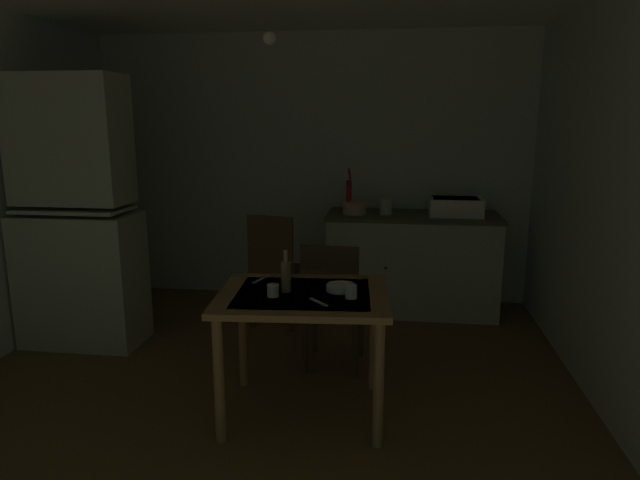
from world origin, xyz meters
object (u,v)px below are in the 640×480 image
object	(u,v)px
hutch_cabinet	(77,223)
serving_bowl_wide	(341,287)
chair_far_side	(332,301)
mug_dark	(273,290)
glass_bottle	(286,275)
sink_basin	(455,206)
dining_table	(303,311)
chair_by_counter	(276,267)
hand_pump	(349,193)
mixing_bowl_counter	(355,208)

from	to	relation	value
hutch_cabinet	serving_bowl_wide	bearing A→B (deg)	-20.38
chair_far_side	mug_dark	xyz separation A→B (m)	(-0.25, -0.70, 0.28)
glass_bottle	sink_basin	bearing A→B (deg)	59.64
dining_table	chair_by_counter	size ratio (longest dim) A/B	1.07
hand_pump	glass_bottle	size ratio (longest dim) A/B	1.62
sink_basin	chair_far_side	distance (m)	1.65
mug_dark	glass_bottle	size ratio (longest dim) A/B	0.28
hutch_cabinet	chair_by_counter	distance (m)	1.54
hand_pump	chair_far_side	size ratio (longest dim) A/B	0.44
chair_far_side	chair_by_counter	bearing A→B (deg)	126.16
serving_bowl_wide	mug_dark	world-z (taller)	mug_dark
hand_pump	mixing_bowl_counter	size ratio (longest dim) A/B	1.90
hutch_cabinet	mug_dark	distance (m)	1.91
chair_by_counter	hand_pump	bearing A→B (deg)	47.35
serving_bowl_wide	glass_bottle	bearing A→B (deg)	-169.62
serving_bowl_wide	mug_dark	bearing A→B (deg)	-156.54
mixing_bowl_counter	hand_pump	bearing A→B (deg)	122.42
mixing_bowl_counter	chair_far_side	bearing A→B (deg)	-92.41
mixing_bowl_counter	mug_dark	xyz separation A→B (m)	(-0.30, -1.94, -0.15)
chair_far_side	glass_bottle	world-z (taller)	glass_bottle
chair_far_side	glass_bottle	xyz separation A→B (m)	(-0.20, -0.60, 0.34)
mixing_bowl_counter	mug_dark	bearing A→B (deg)	-98.82
serving_bowl_wide	hand_pump	bearing A→B (deg)	93.56
mixing_bowl_counter	dining_table	size ratio (longest dim) A/B	0.20
mug_dark	dining_table	bearing A→B (deg)	29.30
sink_basin	dining_table	bearing A→B (deg)	-117.89
hand_pump	chair_far_side	xyz separation A→B (m)	(0.01, -1.33, -0.56)
sink_basin	mug_dark	size ratio (longest dim) A/B	6.49
dining_table	serving_bowl_wide	size ratio (longest dim) A/B	6.09
sink_basin	mixing_bowl_counter	distance (m)	0.86
hutch_cabinet	sink_basin	bearing A→B (deg)	20.90
mixing_bowl_counter	serving_bowl_wide	xyz separation A→B (m)	(0.06, -1.79, -0.17)
hutch_cabinet	sink_basin	distance (m)	3.03
chair_by_counter	mixing_bowl_counter	bearing A→B (deg)	39.26
glass_bottle	chair_by_counter	bearing A→B (deg)	104.56
mixing_bowl_counter	glass_bottle	world-z (taller)	glass_bottle
sink_basin	serving_bowl_wide	size ratio (longest dim) A/B	2.67
hand_pump	glass_bottle	world-z (taller)	hand_pump
sink_basin	serving_bowl_wide	bearing A→B (deg)	-113.63
mug_dark	glass_bottle	bearing A→B (deg)	62.03
sink_basin	glass_bottle	world-z (taller)	sink_basin
hutch_cabinet	mixing_bowl_counter	size ratio (longest dim) A/B	9.72
mug_dark	hutch_cabinet	bearing A→B (deg)	151.46
mug_dark	chair_far_side	bearing A→B (deg)	70.47
mug_dark	mixing_bowl_counter	bearing A→B (deg)	81.18
dining_table	chair_far_side	size ratio (longest dim) A/B	1.13
mixing_bowl_counter	mug_dark	distance (m)	1.97
hand_pump	dining_table	distance (m)	2.00
hutch_cabinet	dining_table	xyz separation A→B (m)	(1.82, -0.82, -0.31)
hand_pump	chair_by_counter	bearing A→B (deg)	-132.65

